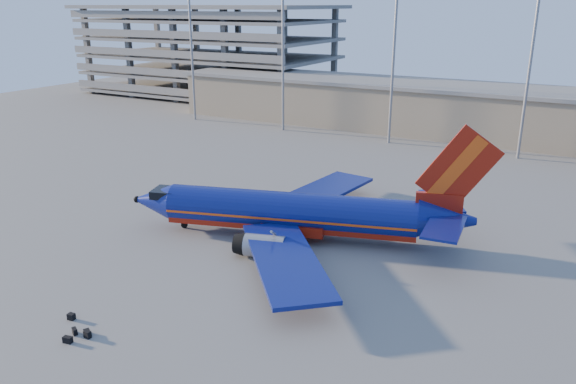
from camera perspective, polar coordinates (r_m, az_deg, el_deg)
ground at (r=52.24m, az=-1.69°, el=-5.97°), size 220.00×220.00×0.00m
terminal_building at (r=101.26m, az=20.72°, el=7.51°), size 122.00×16.00×8.50m
parking_garage at (r=144.06m, az=-8.03°, el=14.44°), size 62.00×32.00×21.40m
light_mast_row at (r=88.97m, az=17.13°, el=15.13°), size 101.60×1.60×28.65m
aircraft_main at (r=54.08m, az=1.08°, el=-2.17°), size 34.16×32.35×11.90m
luggage_pile at (r=42.58m, az=-20.64°, el=-13.04°), size 3.37×2.61×0.51m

